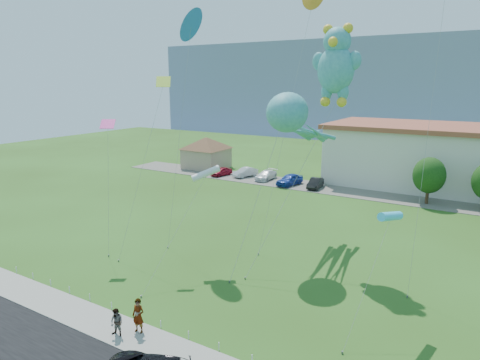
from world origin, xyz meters
name	(u,v)px	position (x,y,z in m)	size (l,w,h in m)	color
ground	(163,313)	(0.00, 0.00, 0.00)	(160.00, 160.00, 0.00)	#2B4A14
sidewalk	(130,335)	(0.00, -2.75, 0.05)	(80.00, 2.50, 0.10)	gray
parking_strip	(344,191)	(0.00, 35.00, 0.03)	(70.00, 6.00, 0.06)	#59544C
hill_ridge	(440,86)	(0.00, 120.00, 12.50)	(160.00, 50.00, 25.00)	slate
pavilion	(206,150)	(-24.00, 38.00, 3.02)	(9.20, 9.20, 5.00)	tan
rope_fence	(148,319)	(0.00, -1.30, 0.25)	(26.05, 0.05, 0.50)	white
tree_near	(429,175)	(10.00, 34.00, 3.39)	(3.60, 3.60, 5.47)	#3F2B19
pedestrian_left	(138,316)	(0.30, -2.31, 1.10)	(0.73, 0.48, 1.99)	gray
pedestrian_right	(117,322)	(-0.47, -3.19, 0.89)	(0.77, 0.60, 1.59)	gray
parked_car_red	(221,171)	(-18.58, 34.27, 0.68)	(1.47, 3.65, 1.24)	maroon
parked_car_silver	(245,172)	(-15.15, 35.52, 0.73)	(1.41, 4.05, 1.33)	silver
parked_car_white	(266,175)	(-11.61, 35.33, 0.71)	(1.81, 4.45, 1.29)	white
parked_car_blue	(290,180)	(-7.33, 34.07, 0.82)	(1.80, 4.48, 1.53)	#1B3998
parked_car_black	(315,183)	(-3.73, 34.34, 0.71)	(1.39, 3.97, 1.31)	black
octopus_kite	(293,120)	(2.33, 13.30, 10.81)	(3.04, 13.32, 13.01)	teal
teddy_bear_kite	(336,64)	(4.97, 15.01, 15.12)	(5.02, 9.72, 18.01)	teal
small_kite_yellow	(158,104)	(-6.76, 7.83, 12.07)	(2.23, 5.02, 14.20)	#C4EB37
small_kite_pink	(108,138)	(-10.18, 5.66, 9.42)	(1.41, 2.17, 10.95)	#FD38A3
small_kite_white	(205,174)	(-2.36, 7.89, 6.95)	(0.50, 8.38, 7.44)	white
small_kite_blue	(190,31)	(-6.24, 11.50, 17.82)	(1.80, 4.12, 18.94)	blue
small_kite_orange	(312,1)	(1.94, 17.21, 20.15)	(2.30, 7.22, 21.41)	orange
small_kite_cyan	(390,217)	(11.56, 6.28, 6.35)	(1.24, 5.70, 6.83)	#38CDFC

